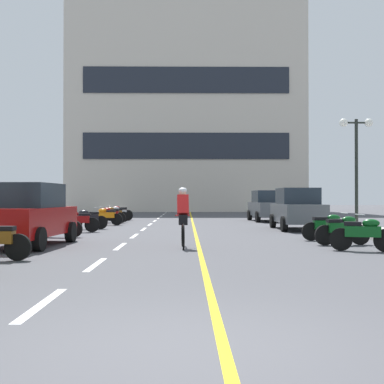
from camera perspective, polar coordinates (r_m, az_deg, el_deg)
ground_plane at (r=25.86m, az=-0.40°, el=-3.73°), size 140.00×140.00×0.00m
curb_left at (r=29.71m, az=-14.47°, el=-3.19°), size 2.40×72.00×0.12m
curb_right at (r=29.76m, az=13.60°, el=-3.19°), size 2.40×72.00×0.12m
lane_dash_0 at (r=7.22m, az=-16.23°, el=-11.80°), size 0.14×2.20×0.01m
lane_dash_1 at (r=11.08m, az=-10.60°, el=-7.88°), size 0.14×2.20×0.01m
lane_dash_2 at (r=15.01m, az=-7.94°, el=-5.97°), size 0.14×2.20×0.01m
lane_dash_3 at (r=18.97m, az=-6.39°, el=-4.85°), size 0.14×2.20×0.01m
lane_dash_4 at (r=22.94m, az=-5.38°, el=-4.12°), size 0.14×2.20×0.01m
lane_dash_5 at (r=26.93m, az=-4.67°, el=-3.60°), size 0.14×2.20×0.01m
lane_dash_6 at (r=30.91m, az=-4.15°, el=-3.21°), size 0.14×2.20×0.01m
lane_dash_7 at (r=34.90m, az=-3.74°, el=-2.92°), size 0.14×2.20×0.01m
lane_dash_8 at (r=38.89m, az=-3.42°, el=-2.68°), size 0.14×2.20×0.01m
lane_dash_9 at (r=42.89m, az=-3.16°, el=-2.49°), size 0.14×2.20×0.01m
lane_dash_10 at (r=46.88m, az=-2.94°, el=-2.33°), size 0.14×2.20×0.01m
lane_dash_11 at (r=50.88m, az=-2.76°, el=-2.19°), size 0.14×2.20×0.01m
centre_line_yellow at (r=28.86m, az=0.08°, el=-3.40°), size 0.12×66.00×0.01m
office_building at (r=55.02m, az=-0.64°, el=9.09°), size 23.80×8.94×21.36m
street_lamp_mid at (r=23.50m, az=17.73°, el=4.79°), size 1.46×0.36×4.72m
parked_car_near at (r=15.61m, az=-17.73°, el=-2.39°), size 2.16×4.31×1.82m
parked_car_mid at (r=23.01m, az=11.59°, el=-1.82°), size 1.93×4.20×1.82m
parked_car_far at (r=30.83m, az=8.37°, el=-1.52°), size 2.07×4.27×1.82m
motorcycle_3 at (r=14.19m, az=18.44°, el=-4.36°), size 1.63×0.80×0.92m
motorcycle_4 at (r=15.87m, az=16.35°, el=-3.96°), size 1.70×0.60×0.92m
motorcycle_5 at (r=17.39m, az=14.81°, el=-3.67°), size 1.70×0.60×0.92m
motorcycle_6 at (r=18.81m, az=-14.52°, el=-3.44°), size 1.69×0.60×0.92m
motorcycle_7 at (r=21.28m, az=-12.52°, el=-3.12°), size 1.70×0.60×0.92m
motorcycle_8 at (r=23.20m, az=-11.44°, el=-2.91°), size 1.69×0.60×0.92m
motorcycle_9 at (r=26.46m, az=-9.49°, el=-2.63°), size 1.69×0.60×0.92m
motorcycle_10 at (r=28.30m, az=-9.05°, el=-2.50°), size 1.70×0.60×0.92m
motorcycle_11 at (r=29.83m, az=-8.65°, el=-2.40°), size 1.68×0.65×0.92m
motorcycle_12 at (r=31.64m, az=-8.11°, el=-2.30°), size 1.67×0.69×0.92m
motorcycle_13 at (r=33.71m, az=-8.05°, el=-2.19°), size 1.70×0.60×0.92m
cyclist_rider at (r=14.40m, az=-1.01°, el=-2.68°), size 0.42×1.77×1.71m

